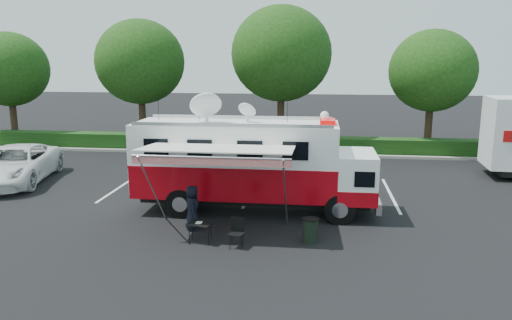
{
  "coord_description": "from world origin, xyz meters",
  "views": [
    {
      "loc": [
        2.32,
        -18.11,
        5.83
      ],
      "look_at": [
        0.0,
        0.5,
        1.9
      ],
      "focal_mm": 35.0,
      "sensor_mm": 36.0,
      "label": 1
    }
  ],
  "objects_px": {
    "command_truck": "(252,164)",
    "trash_bin": "(310,230)",
    "folding_table": "(200,225)",
    "white_suv": "(17,182)"
  },
  "relations": [
    {
      "from": "command_truck",
      "to": "trash_bin",
      "type": "bearing_deg",
      "value": -52.71
    },
    {
      "from": "command_truck",
      "to": "folding_table",
      "type": "distance_m",
      "value": 3.85
    },
    {
      "from": "command_truck",
      "to": "white_suv",
      "type": "height_order",
      "value": "command_truck"
    },
    {
      "from": "trash_bin",
      "to": "white_suv",
      "type": "bearing_deg",
      "value": 156.65
    },
    {
      "from": "white_suv",
      "to": "folding_table",
      "type": "bearing_deg",
      "value": -43.51
    },
    {
      "from": "command_truck",
      "to": "trash_bin",
      "type": "relative_size",
      "value": 11.6
    },
    {
      "from": "white_suv",
      "to": "folding_table",
      "type": "relative_size",
      "value": 7.12
    },
    {
      "from": "white_suv",
      "to": "command_truck",
      "type": "bearing_deg",
      "value": -26.2
    },
    {
      "from": "folding_table",
      "to": "trash_bin",
      "type": "relative_size",
      "value": 1.1
    },
    {
      "from": "command_truck",
      "to": "trash_bin",
      "type": "height_order",
      "value": "command_truck"
    }
  ]
}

